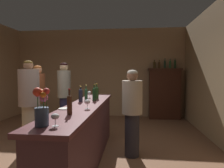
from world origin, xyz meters
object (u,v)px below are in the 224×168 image
at_px(flower_arrangement, 42,107).
at_px(display_bottle_center, 165,64).
at_px(wine_bottle_malbec, 70,104).
at_px(wine_bottle_pinot, 94,93).
at_px(cheese_plate, 65,109).
at_px(patron_in_grey, 38,99).
at_px(patron_in_navy, 29,103).
at_px(patron_near_entrance, 64,93).
at_px(wine_glass_front, 55,117).
at_px(wine_glass_mid, 89,93).
at_px(display_bottle_left, 154,65).
at_px(display_bottle_midright, 170,64).
at_px(display_bottle_midleft, 159,65).
at_px(wine_bottle_merlot, 95,89).
at_px(wine_bottle_rose, 86,94).
at_px(display_bottle_right, 175,64).
at_px(wine_glass_rear, 87,102).
at_px(bar_counter, 85,135).
at_px(wine_bottle_riesling, 97,92).
at_px(wine_bottle_syrah, 81,94).
at_px(bartender, 132,109).
at_px(display_cabinet, 164,93).

distance_m(flower_arrangement, display_bottle_center, 5.09).
bearing_deg(wine_bottle_malbec, wine_bottle_pinot, 86.65).
distance_m(cheese_plate, patron_in_grey, 1.83).
xyz_separation_m(wine_bottle_malbec, patron_in_navy, (-1.15, 1.13, -0.18)).
bearing_deg(patron_near_entrance, wine_glass_front, 10.86).
relative_size(wine_glass_mid, display_bottle_left, 0.51).
bearing_deg(wine_glass_front, patron_in_grey, 120.24).
relative_size(wine_bottle_malbec, wine_glass_mid, 2.28).
bearing_deg(display_bottle_midright, display_bottle_midleft, 180.00).
relative_size(wine_glass_front, display_bottle_midleft, 0.42).
height_order(flower_arrangement, display_bottle_center, display_bottle_center).
bearing_deg(wine_bottle_merlot, display_bottle_center, 48.33).
bearing_deg(patron_in_navy, display_bottle_midleft, 47.83).
bearing_deg(cheese_plate, wine_bottle_rose, 85.21).
bearing_deg(display_bottle_midleft, display_bottle_right, 0.00).
height_order(wine_glass_mid, wine_glass_rear, wine_glass_mid).
bearing_deg(bar_counter, wine_bottle_riesling, 83.78).
bearing_deg(wine_bottle_merlot, wine_glass_rear, -82.97).
xyz_separation_m(wine_bottle_syrah, wine_glass_rear, (0.27, -0.65, -0.03)).
xyz_separation_m(wine_bottle_rose, display_bottle_midright, (2.06, 2.89, 0.67)).
bearing_deg(wine_glass_mid, display_bottle_midleft, 56.36).
height_order(wine_bottle_pinot, patron_near_entrance, patron_near_entrance).
distance_m(wine_bottle_malbec, display_bottle_right, 4.72).
relative_size(wine_bottle_merlot, display_bottle_left, 1.15).
height_order(display_bottle_midleft, patron_in_navy, display_bottle_midleft).
height_order(bar_counter, wine_glass_front, wine_glass_front).
distance_m(wine_bottle_malbec, wine_glass_front, 0.52).
bearing_deg(bartender, wine_bottle_rose, 9.77).
distance_m(wine_glass_rear, display_bottle_center, 4.18).
bearing_deg(wine_bottle_merlot, bartender, -47.03).
relative_size(wine_glass_rear, patron_in_navy, 0.08).
height_order(wine_bottle_rose, wine_glass_rear, wine_bottle_rose).
height_order(wine_bottle_riesling, patron_in_navy, patron_in_navy).
bearing_deg(display_bottle_right, display_bottle_center, 180.00).
xyz_separation_m(wine_bottle_malbec, display_bottle_midright, (1.95, 4.17, 0.66)).
bearing_deg(flower_arrangement, display_cabinet, 68.05).
xyz_separation_m(wine_bottle_riesling, wine_glass_rear, (0.06, -1.04, -0.04)).
relative_size(display_cabinet, wine_bottle_rose, 5.76).
distance_m(wine_bottle_rose, flower_arrangement, 1.79).
bearing_deg(wine_bottle_merlot, flower_arrangement, -90.40).
relative_size(wine_bottle_syrah, patron_near_entrance, 0.16).
xyz_separation_m(wine_bottle_malbec, cheese_plate, (-0.19, 0.35, -0.13)).
height_order(wine_glass_front, display_bottle_left, display_bottle_left).
height_order(wine_bottle_rose, patron_near_entrance, patron_near_entrance).
relative_size(display_cabinet, bartender, 1.06).
distance_m(bar_counter, wine_glass_rear, 0.70).
distance_m(display_cabinet, wine_glass_front, 5.01).
distance_m(wine_glass_front, display_bottle_left, 4.94).
height_order(display_cabinet, wine_bottle_rose, display_cabinet).
bearing_deg(cheese_plate, wine_bottle_syrah, 87.15).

